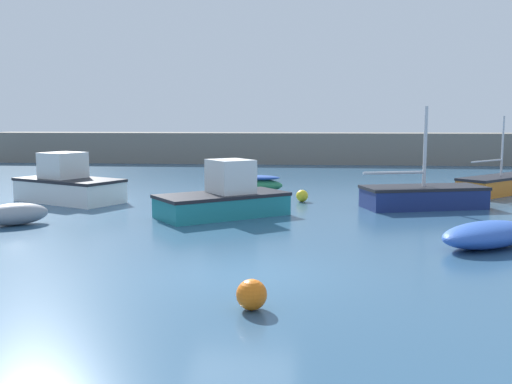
# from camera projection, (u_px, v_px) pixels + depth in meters

# --- Properties ---
(ground_plane) EXTENTS (120.00, 120.00, 0.20)m
(ground_plane) POSITION_uv_depth(u_px,v_px,m) (241.00, 278.00, 13.05)
(ground_plane) COLOR #2D5170
(harbor_breakwater) EXTENTS (49.52, 3.95, 2.44)m
(harbor_breakwater) POSITION_uv_depth(u_px,v_px,m) (289.00, 148.00, 46.36)
(harbor_breakwater) COLOR slate
(harbor_breakwater) RESTS_ON ground_plane
(motorboat_grey_hull) EXTENTS (5.05, 4.55, 2.06)m
(motorboat_grey_hull) POSITION_uv_depth(u_px,v_px,m) (224.00, 198.00, 20.78)
(motorboat_grey_hull) COLOR teal
(motorboat_grey_hull) RESTS_ON ground_plane
(sailboat_twin_hulled) EXTENTS (5.15, 3.08, 4.03)m
(sailboat_twin_hulled) POSITION_uv_depth(u_px,v_px,m) (423.00, 196.00, 22.72)
(sailboat_twin_hulled) COLOR navy
(sailboat_twin_hulled) RESTS_ON ground_plane
(rowboat_white_midwater) EXTENTS (3.54, 3.16, 0.71)m
(rowboat_white_midwater) POSITION_uv_depth(u_px,v_px,m) (488.00, 234.00, 15.72)
(rowboat_white_midwater) COLOR #2D56B7
(rowboat_white_midwater) RESTS_ON ground_plane
(motorboat_with_cabin) EXTENTS (5.21, 4.09, 2.11)m
(motorboat_with_cabin) POSITION_uv_depth(u_px,v_px,m) (68.00, 185.00, 24.43)
(motorboat_with_cabin) COLOR white
(motorboat_with_cabin) RESTS_ON ground_plane
(rowboat_with_red_cover) EXTENTS (2.82, 1.26, 0.82)m
(rowboat_with_red_cover) POSITION_uv_depth(u_px,v_px,m) (254.00, 184.00, 27.72)
(rowboat_with_red_cover) COLOR #287A4C
(rowboat_with_red_cover) RESTS_ON ground_plane
(fishing_dinghy_green) EXTENTS (2.32, 2.09, 0.74)m
(fishing_dinghy_green) POSITION_uv_depth(u_px,v_px,m) (14.00, 214.00, 19.01)
(fishing_dinghy_green) COLOR gray
(fishing_dinghy_green) RESTS_ON ground_plane
(sailboat_short_mast) EXTENTS (4.99, 4.90, 3.68)m
(sailboat_short_mast) POSITION_uv_depth(u_px,v_px,m) (500.00, 184.00, 27.12)
(sailboat_short_mast) COLOR orange
(sailboat_short_mast) RESTS_ON ground_plane
(mooring_buoy_yellow) EXTENTS (0.52, 0.52, 0.52)m
(mooring_buoy_yellow) POSITION_uv_depth(u_px,v_px,m) (302.00, 196.00, 24.42)
(mooring_buoy_yellow) COLOR yellow
(mooring_buoy_yellow) RESTS_ON ground_plane
(mooring_buoy_orange) EXTENTS (0.58, 0.58, 0.58)m
(mooring_buoy_orange) POSITION_uv_depth(u_px,v_px,m) (252.00, 295.00, 10.54)
(mooring_buoy_orange) COLOR orange
(mooring_buoy_orange) RESTS_ON ground_plane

